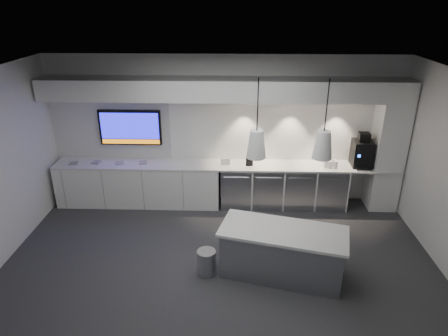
{
  "coord_description": "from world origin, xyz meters",
  "views": [
    {
      "loc": [
        0.24,
        -5.18,
        3.99
      ],
      "look_at": [
        0.04,
        1.1,
        1.28
      ],
      "focal_mm": 32.0,
      "sensor_mm": 36.0,
      "label": 1
    }
  ],
  "objects_px": {
    "island": "(282,252)",
    "wall_tv": "(130,127)",
    "bin": "(207,262)",
    "coffee_machine": "(362,152)"
  },
  "relations": [
    {
      "from": "wall_tv",
      "to": "coffee_machine",
      "type": "relative_size",
      "value": 1.85
    },
    {
      "from": "wall_tv",
      "to": "island",
      "type": "height_order",
      "value": "wall_tv"
    },
    {
      "from": "island",
      "to": "coffee_machine",
      "type": "bearing_deg",
      "value": 66.96
    },
    {
      "from": "wall_tv",
      "to": "coffee_machine",
      "type": "xyz_separation_m",
      "value": [
        4.61,
        -0.25,
        -0.38
      ]
    },
    {
      "from": "island",
      "to": "coffee_machine",
      "type": "relative_size",
      "value": 3.0
    },
    {
      "from": "island",
      "to": "wall_tv",
      "type": "bearing_deg",
      "value": 152.78
    },
    {
      "from": "wall_tv",
      "to": "bin",
      "type": "xyz_separation_m",
      "value": [
        1.7,
        -2.56,
        -1.35
      ]
    },
    {
      "from": "bin",
      "to": "coffee_machine",
      "type": "bearing_deg",
      "value": 38.49
    },
    {
      "from": "island",
      "to": "bin",
      "type": "height_order",
      "value": "island"
    },
    {
      "from": "coffee_machine",
      "to": "wall_tv",
      "type": "bearing_deg",
      "value": 178.9
    }
  ]
}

